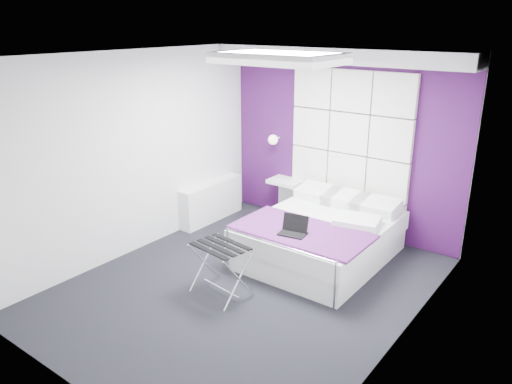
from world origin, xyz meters
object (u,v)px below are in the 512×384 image
Objects in this scene: nightstand at (286,181)px; wall_lamp at (275,139)px; bed at (321,237)px; laptop at (295,229)px; radiator at (211,201)px; luggage_rack at (221,270)px.

wall_lamp is at bearing 171.11° from nightstand.
bed is 6.29× the size of laptop.
radiator is 0.61× the size of bed.
wall_lamp is 2.70m from luggage_rack.
luggage_rack is at bearing -106.87° from bed.
luggage_rack is (0.67, -2.32, -0.31)m from nightstand.
laptop is (1.99, -0.75, 0.31)m from radiator.
wall_lamp is 0.66m from nightstand.
luggage_rack is 0.99m from laptop.
wall_lamp is at bearing 146.58° from bed.
bed is 0.69m from laptop.
radiator reaches higher than luggage_rack.
luggage_rack is at bearing -126.68° from laptop.
laptop is at bearing -48.29° from wall_lamp.
radiator is at bearing 149.13° from laptop.
luggage_rack is 1.94× the size of laptop.
wall_lamp reaches higher than luggage_rack.
radiator is (-0.64, -0.76, -0.92)m from wall_lamp.
radiator is at bearing -130.10° from wall_lamp.
luggage_rack is at bearing -68.55° from wall_lamp.
wall_lamp is at bearing 119.27° from luggage_rack.
nightstand is at bearing 116.47° from laptop.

